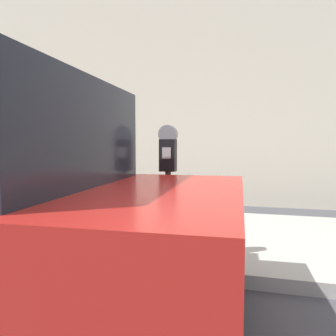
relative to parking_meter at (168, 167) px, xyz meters
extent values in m
plane|color=#47474C|center=(-0.39, -1.00, -1.12)|extent=(60.00, 60.00, 0.00)
cube|color=#ADAAA3|center=(-0.39, 1.20, -1.05)|extent=(24.00, 2.80, 0.14)
cube|color=beige|center=(-0.39, 4.14, 2.24)|extent=(24.00, 0.30, 6.72)
cylinder|color=#2D2D30|center=(0.00, 0.00, -0.51)|extent=(0.06, 0.06, 0.94)
cube|color=black|center=(0.00, 0.00, 0.12)|extent=(0.16, 0.11, 0.33)
cube|color=gray|center=(0.00, -0.06, 0.14)|extent=(0.09, 0.01, 0.12)
cylinder|color=slate|center=(0.00, 0.00, 0.34)|extent=(0.19, 0.09, 0.19)
cylinder|color=black|center=(-0.18, -0.32, -0.77)|extent=(0.70, 0.25, 0.69)
camera|label=1|loc=(0.86, -3.24, 0.24)|focal=35.00mm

